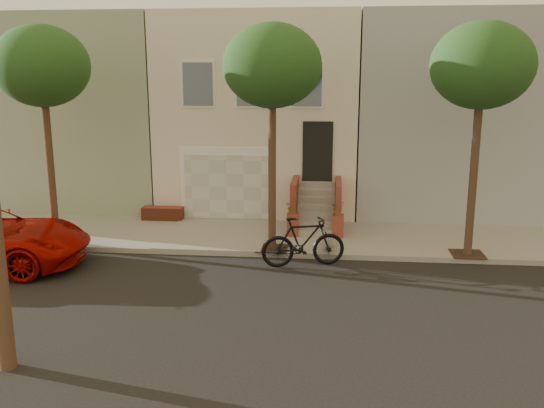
# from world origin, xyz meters

# --- Properties ---
(ground) EXTENTS (90.00, 90.00, 0.00)m
(ground) POSITION_xyz_m (0.00, 0.00, 0.00)
(ground) COLOR black
(ground) RESTS_ON ground
(sidewalk) EXTENTS (40.00, 3.70, 0.15)m
(sidewalk) POSITION_xyz_m (0.00, 5.35, 0.07)
(sidewalk) COLOR gray
(sidewalk) RESTS_ON ground
(house_row) EXTENTS (33.10, 11.70, 7.00)m
(house_row) POSITION_xyz_m (0.00, 11.19, 3.64)
(house_row) COLOR beige
(house_row) RESTS_ON sidewalk
(tree_left) EXTENTS (2.70, 2.57, 6.30)m
(tree_left) POSITION_xyz_m (-5.50, 3.90, 5.26)
(tree_left) COLOR #2D2116
(tree_left) RESTS_ON sidewalk
(tree_mid) EXTENTS (2.70, 2.57, 6.30)m
(tree_mid) POSITION_xyz_m (1.00, 3.90, 5.26)
(tree_mid) COLOR #2D2116
(tree_mid) RESTS_ON sidewalk
(tree_right) EXTENTS (2.70, 2.57, 6.30)m
(tree_right) POSITION_xyz_m (6.50, 3.90, 5.26)
(tree_right) COLOR #2D2116
(tree_right) RESTS_ON sidewalk
(motorcycle) EXTENTS (2.36, 1.22, 1.37)m
(motorcycle) POSITION_xyz_m (1.95, 2.87, 0.68)
(motorcycle) COLOR black
(motorcycle) RESTS_ON ground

